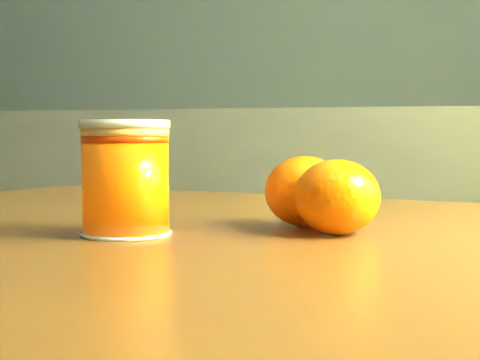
# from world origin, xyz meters

# --- Properties ---
(kitchen_counter) EXTENTS (3.15, 0.60, 0.90)m
(kitchen_counter) POSITION_xyz_m (0.00, 1.45, 0.45)
(kitchen_counter) COLOR #535459
(kitchen_counter) RESTS_ON ground
(table) EXTENTS (1.12, 0.89, 0.75)m
(table) POSITION_xyz_m (0.81, -0.02, 0.65)
(table) COLOR brown
(table) RESTS_ON ground
(juice_glass) EXTENTS (0.07, 0.07, 0.09)m
(juice_glass) POSITION_xyz_m (0.72, -0.05, 0.79)
(juice_glass) COLOR #F75E04
(juice_glass) RESTS_ON table
(orange_front) EXTENTS (0.09, 0.09, 0.06)m
(orange_front) POSITION_xyz_m (0.88, -0.01, 0.78)
(orange_front) COLOR #FF6D05
(orange_front) RESTS_ON table
(orange_back) EXTENTS (0.09, 0.09, 0.06)m
(orange_back) POSITION_xyz_m (0.85, 0.04, 0.78)
(orange_back) COLOR #FF6D05
(orange_back) RESTS_ON table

